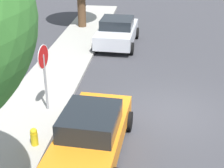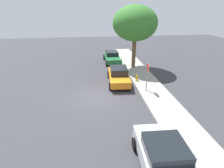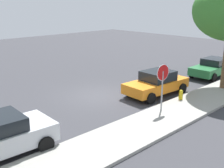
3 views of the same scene
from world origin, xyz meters
The scene contains 8 objects.
ground_plane centered at (0.00, 0.00, 0.00)m, with size 60.00×60.00×0.00m, color #38383D.
sidewalk_curb centered at (0.00, 4.89, 0.07)m, with size 32.00×2.45×0.14m, color #9E9B93.
stop_sign centered at (-0.52, 4.30, 1.76)m, with size 0.83×0.11×2.55m.
parked_car_orange centered at (-2.70, 2.30, 0.73)m, with size 4.30×2.17×1.47m.
parked_car_silver centered at (7.12, 2.67, 0.76)m, with size 4.08×2.24×1.51m.
parked_car_green centered at (-9.33, 2.50, 0.69)m, with size 4.26×2.00×1.36m.
street_tree_mid_block centered at (-6.80, 4.65, 4.96)m, with size 4.79×4.79×6.85m.
fire_hydrant centered at (-2.69, 4.05, 0.36)m, with size 0.30×0.22×0.72m.
Camera 2 is at (12.30, -0.22, 6.67)m, focal length 28.00 mm.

